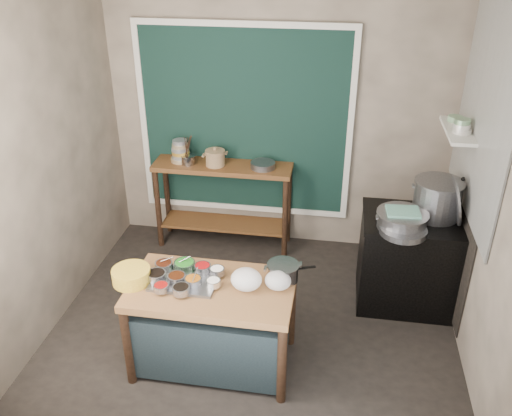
% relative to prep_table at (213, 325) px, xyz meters
% --- Properties ---
extents(floor, '(3.50, 3.00, 0.02)m').
position_rel_prep_table_xyz_m(floor, '(0.24, 0.54, -0.39)').
color(floor, black).
rests_on(floor, ground).
extents(back_wall, '(3.50, 0.02, 2.80)m').
position_rel_prep_table_xyz_m(back_wall, '(0.24, 2.05, 1.02)').
color(back_wall, gray).
rests_on(back_wall, floor).
extents(left_wall, '(0.02, 3.00, 2.80)m').
position_rel_prep_table_xyz_m(left_wall, '(-1.52, 0.54, 1.02)').
color(left_wall, gray).
rests_on(left_wall, floor).
extents(right_wall, '(0.02, 3.00, 2.80)m').
position_rel_prep_table_xyz_m(right_wall, '(2.00, 0.54, 1.02)').
color(right_wall, gray).
rests_on(right_wall, floor).
extents(curtain_panel, '(2.10, 0.02, 1.90)m').
position_rel_prep_table_xyz_m(curtain_panel, '(-0.11, 2.01, 0.98)').
color(curtain_panel, black).
rests_on(curtain_panel, back_wall).
extents(curtain_frame, '(2.22, 0.03, 2.02)m').
position_rel_prep_table_xyz_m(curtain_frame, '(-0.11, 2.00, 0.98)').
color(curtain_frame, beige).
rests_on(curtain_frame, back_wall).
extents(tile_panel, '(0.02, 1.70, 1.70)m').
position_rel_prep_table_xyz_m(tile_panel, '(1.98, 1.09, 1.48)').
color(tile_panel, '#B2B2AA').
rests_on(tile_panel, right_wall).
extents(soot_patch, '(0.01, 1.30, 1.30)m').
position_rel_prep_table_xyz_m(soot_patch, '(1.98, 1.19, 0.32)').
color(soot_patch, black).
rests_on(soot_patch, right_wall).
extents(wall_shelf, '(0.22, 0.70, 0.03)m').
position_rel_prep_table_xyz_m(wall_shelf, '(1.87, 1.39, 1.23)').
color(wall_shelf, beige).
rests_on(wall_shelf, right_wall).
extents(prep_table, '(1.25, 0.73, 0.75)m').
position_rel_prep_table_xyz_m(prep_table, '(0.00, 0.00, 0.00)').
color(prep_table, brown).
rests_on(prep_table, floor).
extents(back_counter, '(1.45, 0.40, 0.95)m').
position_rel_prep_table_xyz_m(back_counter, '(-0.31, 1.82, 0.10)').
color(back_counter, brown).
rests_on(back_counter, floor).
extents(stove_block, '(0.90, 0.68, 0.85)m').
position_rel_prep_table_xyz_m(stove_block, '(1.59, 1.09, 0.05)').
color(stove_block, black).
rests_on(stove_block, floor).
extents(stove_top, '(0.92, 0.69, 0.03)m').
position_rel_prep_table_xyz_m(stove_top, '(1.59, 1.09, 0.49)').
color(stove_top, black).
rests_on(stove_top, stove_block).
extents(condiment_tray, '(0.51, 0.37, 0.02)m').
position_rel_prep_table_xyz_m(condiment_tray, '(-0.21, 0.02, 0.39)').
color(condiment_tray, gray).
rests_on(condiment_tray, prep_table).
extents(condiment_bowls, '(0.58, 0.45, 0.07)m').
position_rel_prep_table_xyz_m(condiment_bowls, '(-0.23, 0.04, 0.43)').
color(condiment_bowls, silver).
rests_on(condiment_bowls, condiment_tray).
extents(yellow_basin, '(0.38, 0.38, 0.11)m').
position_rel_prep_table_xyz_m(yellow_basin, '(-0.61, -0.04, 0.43)').
color(yellow_basin, gold).
rests_on(yellow_basin, prep_table).
extents(saucepan, '(0.33, 0.33, 0.14)m').
position_rel_prep_table_xyz_m(saucepan, '(0.52, 0.17, 0.44)').
color(saucepan, gray).
rests_on(saucepan, prep_table).
extents(plastic_bag_a, '(0.26, 0.23, 0.18)m').
position_rel_prep_table_xyz_m(plastic_bag_a, '(0.27, 0.01, 0.46)').
color(plastic_bag_a, white).
rests_on(plastic_bag_a, prep_table).
extents(plastic_bag_b, '(0.25, 0.23, 0.15)m').
position_rel_prep_table_xyz_m(plastic_bag_b, '(0.50, 0.05, 0.45)').
color(plastic_bag_b, white).
rests_on(plastic_bag_b, prep_table).
extents(bowl_stack, '(0.21, 0.21, 0.24)m').
position_rel_prep_table_xyz_m(bowl_stack, '(-0.75, 1.84, 0.68)').
color(bowl_stack, tan).
rests_on(bowl_stack, back_counter).
extents(utensil_cup, '(0.20, 0.20, 0.09)m').
position_rel_prep_table_xyz_m(utensil_cup, '(-0.66, 1.79, 0.62)').
color(utensil_cup, gray).
rests_on(utensil_cup, back_counter).
extents(ceramic_crock, '(0.29, 0.29, 0.14)m').
position_rel_prep_table_xyz_m(ceramic_crock, '(-0.37, 1.79, 0.65)').
color(ceramic_crock, '#8B6E4C').
rests_on(ceramic_crock, back_counter).
extents(wide_bowl, '(0.32, 0.32, 0.06)m').
position_rel_prep_table_xyz_m(wide_bowl, '(0.12, 1.80, 0.61)').
color(wide_bowl, gray).
rests_on(wide_bowl, back_counter).
extents(stock_pot, '(0.48, 0.48, 0.34)m').
position_rel_prep_table_xyz_m(stock_pot, '(1.75, 1.16, 0.68)').
color(stock_pot, gray).
rests_on(stock_pot, stove_top).
extents(pot_lid, '(0.12, 0.44, 0.43)m').
position_rel_prep_table_xyz_m(pot_lid, '(1.89, 1.07, 0.72)').
color(pot_lid, gray).
rests_on(pot_lid, stove_top).
extents(steamer, '(0.56, 0.56, 0.14)m').
position_rel_prep_table_xyz_m(steamer, '(1.45, 0.90, 0.58)').
color(steamer, gray).
rests_on(steamer, stove_top).
extents(green_cloth, '(0.29, 0.23, 0.02)m').
position_rel_prep_table_xyz_m(green_cloth, '(1.45, 0.90, 0.66)').
color(green_cloth, '#67AB9F').
rests_on(green_cloth, steamer).
extents(shallow_pan, '(0.52, 0.52, 0.05)m').
position_rel_prep_table_xyz_m(shallow_pan, '(1.45, 0.80, 0.53)').
color(shallow_pan, gray).
rests_on(shallow_pan, stove_top).
extents(shelf_bowl_stack, '(0.15, 0.15, 0.12)m').
position_rel_prep_table_xyz_m(shelf_bowl_stack, '(1.87, 1.29, 1.30)').
color(shelf_bowl_stack, silver).
rests_on(shelf_bowl_stack, wall_shelf).
extents(shelf_bowl_green, '(0.15, 0.15, 0.05)m').
position_rel_prep_table_xyz_m(shelf_bowl_green, '(1.87, 1.59, 1.26)').
color(shelf_bowl_green, gray).
rests_on(shelf_bowl_green, wall_shelf).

